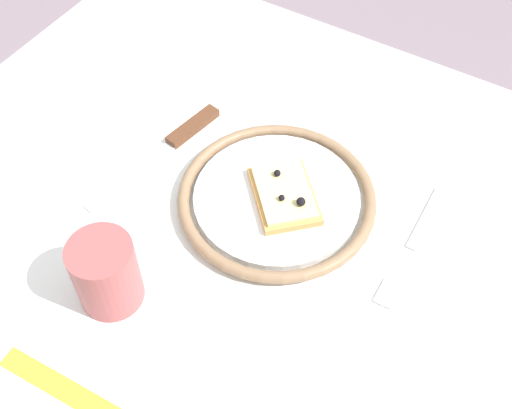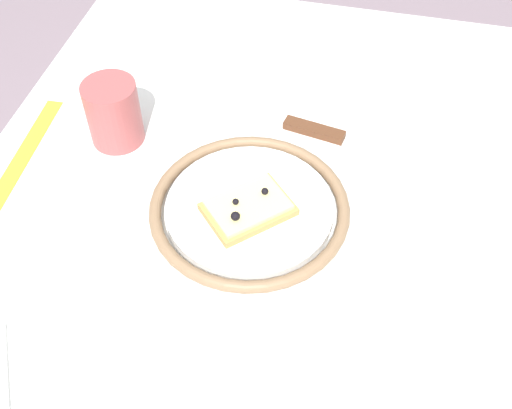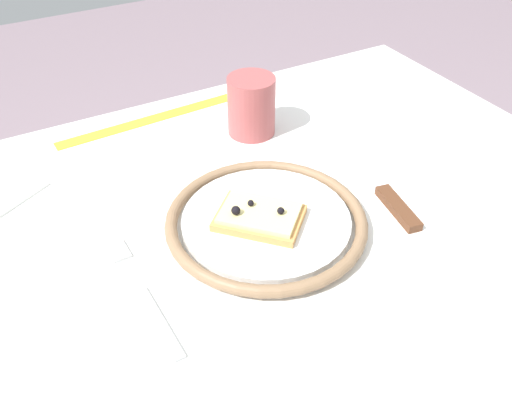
{
  "view_description": "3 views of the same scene",
  "coord_description": "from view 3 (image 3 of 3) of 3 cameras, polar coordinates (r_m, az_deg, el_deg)",
  "views": [
    {
      "loc": [
        -0.3,
        0.45,
        1.41
      ],
      "look_at": [
        -0.04,
        0.02,
        0.76
      ],
      "focal_mm": 45.94,
      "sensor_mm": 36.0,
      "label": 1
    },
    {
      "loc": [
        -0.56,
        -0.13,
        1.37
      ],
      "look_at": [
        -0.07,
        -0.02,
        0.78
      ],
      "focal_mm": 44.43,
      "sensor_mm": 36.0,
      "label": 2
    },
    {
      "loc": [
        -0.33,
        -0.47,
        1.21
      ],
      "look_at": [
        -0.06,
        0.02,
        0.76
      ],
      "focal_mm": 39.03,
      "sensor_mm": 36.0,
      "label": 3
    }
  ],
  "objects": [
    {
      "name": "cup",
      "position": [
        0.88,
        -0.48,
        10.08
      ],
      "size": [
        0.08,
        0.08,
        0.09
      ],
      "primitive_type": "cylinder",
      "color": "#A54C4C",
      "rests_on": "dining_table"
    },
    {
      "name": "knife",
      "position": [
        0.78,
        13.15,
        1.01
      ],
      "size": [
        0.06,
        0.24,
        0.01
      ],
      "color": "silver",
      "rests_on": "dining_table"
    },
    {
      "name": "pizza_slice_near",
      "position": [
        0.69,
        0.33,
        -1.21
      ],
      "size": [
        0.13,
        0.13,
        0.03
      ],
      "color": "tan",
      "rests_on": "plate"
    },
    {
      "name": "measuring_tape",
      "position": [
        0.96,
        -10.12,
        8.74
      ],
      "size": [
        0.34,
        0.04,
        0.0
      ],
      "primitive_type": "cube",
      "rotation": [
        0.0,
        0.0,
        0.05
      ],
      "color": "yellow",
      "rests_on": "dining_table"
    },
    {
      "name": "fork",
      "position": [
        0.65,
        -11.54,
        -8.89
      ],
      "size": [
        0.02,
        0.2,
        0.0
      ],
      "color": "silver",
      "rests_on": "dining_table"
    },
    {
      "name": "plate",
      "position": [
        0.71,
        1.05,
        -1.78
      ],
      "size": [
        0.26,
        0.26,
        0.02
      ],
      "color": "white",
      "rests_on": "dining_table"
    },
    {
      "name": "dining_table",
      "position": [
        0.82,
        4.0,
        -7.02
      ],
      "size": [
        0.91,
        0.76,
        0.74
      ],
      "color": "white",
      "rests_on": "ground_plane"
    }
  ]
}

